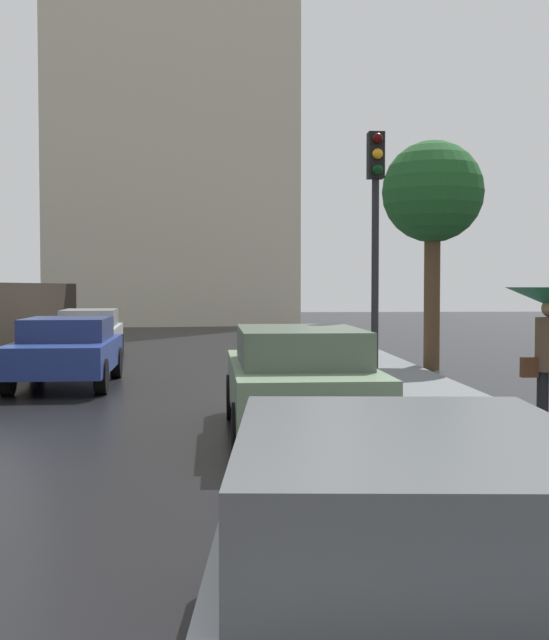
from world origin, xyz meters
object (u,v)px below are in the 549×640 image
object	(u,v)px
car_grey_far_ahead	(407,568)
car_blue_behind_camera	(67,349)
traffic_light	(376,215)
street_tree_near	(433,195)
car_green_mid_road	(298,378)
car_silver_near_kerb	(89,333)

from	to	relation	value
car_grey_far_ahead	car_blue_behind_camera	distance (m)	13.61
car_blue_behind_camera	traffic_light	distance (m)	7.02
car_grey_far_ahead	street_tree_near	xyz separation A→B (m)	(4.16, 15.78, 3.45)
car_grey_far_ahead	traffic_light	world-z (taller)	traffic_light
car_green_mid_road	car_grey_far_ahead	distance (m)	7.21
street_tree_near	car_silver_near_kerb	bearing A→B (deg)	159.99
car_green_mid_road	car_grey_far_ahead	bearing A→B (deg)	-92.31
car_silver_near_kerb	car_blue_behind_camera	bearing A→B (deg)	91.34
car_blue_behind_camera	traffic_light	xyz separation A→B (m)	(5.66, -3.36, 2.44)
car_green_mid_road	traffic_light	distance (m)	3.72
car_silver_near_kerb	traffic_light	size ratio (longest dim) A/B	0.99
car_grey_far_ahead	car_blue_behind_camera	world-z (taller)	car_grey_far_ahead
car_blue_behind_camera	street_tree_near	size ratio (longest dim) A/B	0.78
car_grey_far_ahead	car_silver_near_kerb	bearing A→B (deg)	107.65
car_silver_near_kerb	street_tree_near	world-z (taller)	street_tree_near
car_green_mid_road	car_grey_far_ahead	world-z (taller)	car_green_mid_road
car_silver_near_kerb	car_blue_behind_camera	world-z (taller)	car_blue_behind_camera
car_silver_near_kerb	car_blue_behind_camera	size ratio (longest dim) A/B	1.01
car_green_mid_road	car_blue_behind_camera	xyz separation A→B (m)	(-4.18, 5.79, -0.05)
car_silver_near_kerb	street_tree_near	bearing A→B (deg)	156.06
street_tree_near	traffic_light	bearing A→B (deg)	-112.35
street_tree_near	car_blue_behind_camera	bearing A→B (deg)	-161.30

